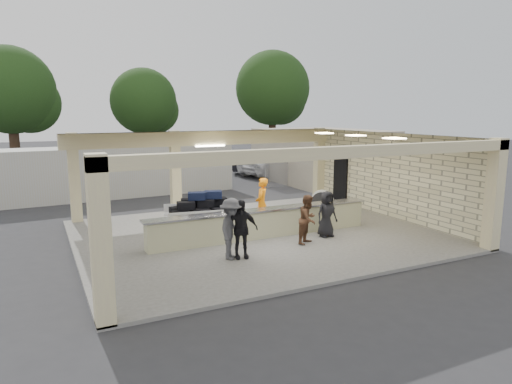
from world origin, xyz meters
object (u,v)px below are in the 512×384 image
baggage_counter (263,223)px  passenger_a (308,219)px  container_white (120,171)px  baggage_handler (262,204)px  car_white_b (302,162)px  car_dark (266,163)px  passenger_b (241,229)px  car_white_a (278,164)px  passenger_c (231,229)px  drum_fan (322,202)px  passenger_d (327,214)px  luggage_cart (202,211)px

baggage_counter → passenger_a: size_ratio=5.12×
container_white → passenger_a: bearing=-75.1°
baggage_counter → baggage_handler: baggage_handler is taller
passenger_a → car_white_b: (9.57, 15.75, -0.18)m
passenger_a → baggage_handler: bearing=71.1°
car_white_b → baggage_handler: bearing=160.5°
car_dark → baggage_handler: bearing=176.8°
passenger_b → car_white_a: size_ratio=0.31×
baggage_counter → passenger_b: size_ratio=4.72×
car_white_a → container_white: container_white is taller
baggage_counter → passenger_b: (-1.61, -1.73, 0.38)m
car_white_b → passenger_c: bearing=159.7°
baggage_counter → passenger_c: 2.56m
passenger_a → baggage_counter: bearing=95.2°
baggage_counter → drum_fan: drum_fan is taller
passenger_b → car_white_b: (12.16, 16.16, -0.24)m
car_dark → container_white: (-10.63, -3.99, 0.49)m
baggage_handler → passenger_d: baggage_handler is taller
baggage_counter → luggage_cart: size_ratio=2.99×
container_white → baggage_counter: bearing=-77.8°
passenger_b → car_white_b: 20.23m
baggage_handler → car_white_b: baggage_handler is taller
passenger_a → car_white_a: bearing=33.2°
luggage_cart → passenger_a: bearing=-36.1°
baggage_handler → car_white_a: (7.75, 12.79, -0.23)m
baggage_counter → passenger_d: passenger_d is taller
drum_fan → passenger_d: 3.23m
baggage_counter → baggage_handler: (0.46, 1.01, 0.45)m
passenger_a → container_white: 12.68m
baggage_handler → container_white: bearing=-126.0°
baggage_counter → drum_fan: size_ratio=7.78×
passenger_d → passenger_a: bearing=-159.6°
passenger_a → car_dark: bearing=36.0°
drum_fan → baggage_handler: (-3.20, -0.83, 0.37)m
passenger_c → container_white: (-0.99, 12.44, 0.29)m
passenger_c → car_dark: bearing=9.4°
baggage_counter → passenger_b: bearing=-133.1°
baggage_handler → car_dark: size_ratio=0.39×
passenger_b → car_dark: (9.36, 16.48, -0.18)m
baggage_handler → passenger_b: size_ratio=1.08×
passenger_a → container_white: bearing=76.5°
car_white_a → passenger_a: bearing=137.2°
passenger_a → passenger_d: 1.09m
passenger_d → baggage_handler: bearing=126.7°
luggage_cart → container_white: (-1.18, 9.38, 0.39)m
drum_fan → car_white_a: (4.55, 11.96, 0.14)m
passenger_a → car_white_a: 16.76m
passenger_b → container_white: bearing=108.3°
passenger_a → car_white_b: bearing=27.6°
car_dark → container_white: 11.37m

